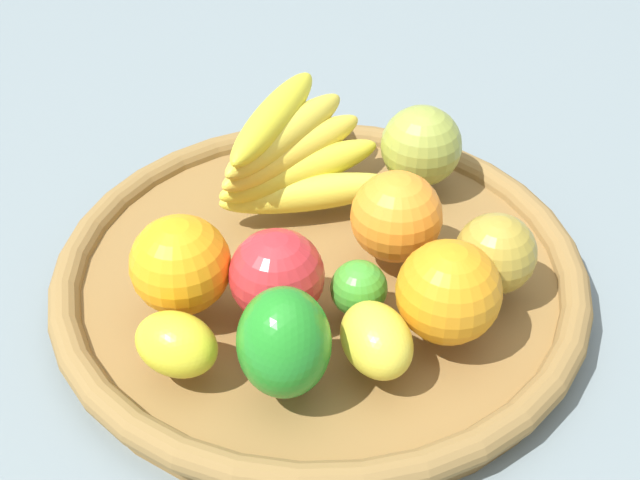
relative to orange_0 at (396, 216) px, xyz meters
The scene contains 13 objects.
ground_plane 0.10m from the orange_0, ahead, with size 2.40×2.40×0.00m, color slate.
basket 0.09m from the orange_0, ahead, with size 0.45×0.45×0.04m.
orange_0 is the anchor object (origin of this frame).
apple_1 0.12m from the orange_0, 29.85° to the left, with size 0.07×0.07×0.07m, color red.
banana_bunch 0.12m from the orange_0, 50.94° to the right, with size 0.17×0.16×0.09m.
apple_2 0.09m from the orange_0, 143.72° to the left, with size 0.07×0.07×0.07m, color #A48B30.
apple_0 0.11m from the orange_0, 113.39° to the right, with size 0.07×0.07×0.07m, color #92A03E.
lemon_1 0.13m from the orange_0, 72.71° to the left, with size 0.07×0.05×0.05m, color yellow.
bell_pepper 0.17m from the orange_0, 51.78° to the left, with size 0.07×0.07×0.08m, color #228723.
orange_2 0.18m from the orange_0, 12.87° to the left, with size 0.08×0.08×0.08m, color orange.
orange_1 0.10m from the orange_0, 101.44° to the left, with size 0.08×0.08×0.08m, color orange.
lemon_0 0.21m from the orange_0, 30.99° to the left, with size 0.06×0.05×0.05m, color yellow.
lime_0 0.08m from the orange_0, 57.80° to the left, with size 0.04×0.04×0.04m, color green.
Camera 1 is at (0.07, 0.56, 0.52)m, focal length 49.37 mm.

